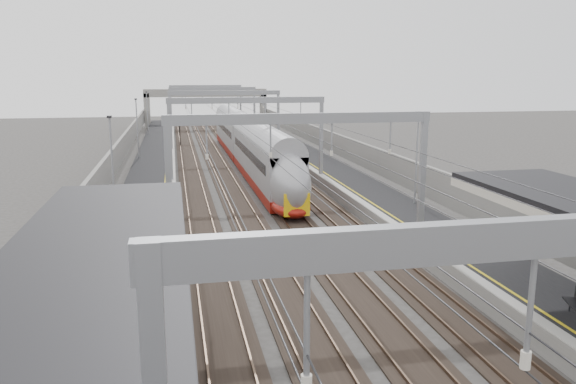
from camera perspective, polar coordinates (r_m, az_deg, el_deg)
name	(u,v)px	position (r m, az deg, el deg)	size (l,w,h in m)	color
platform_left	(152,180)	(49.92, -13.66, 1.23)	(4.00, 120.00, 1.00)	black
platform_right	(330,173)	(51.79, 4.31, 1.91)	(4.00, 120.00, 1.00)	black
tracks	(244,181)	(50.31, -4.50, 1.09)	(11.40, 140.00, 0.20)	black
overhead_line	(235,108)	(56.11, -5.45, 8.45)	(13.00, 140.00, 6.60)	gray
overbridge	(206,98)	(104.33, -8.34, 9.45)	(22.00, 2.20, 6.90)	gray
wall_left	(113,168)	(49.97, -17.39, 2.31)	(0.30, 120.00, 3.20)	gray
wall_right	(364,160)	(52.57, 7.69, 3.20)	(0.30, 120.00, 3.20)	gray
train	(249,148)	(57.47, -3.96, 4.48)	(2.68, 48.76, 4.23)	maroon
signal_green	(180,128)	(76.66, -10.96, 6.38)	(0.32, 0.32, 3.48)	black
signal_red_near	(243,128)	(76.32, -4.59, 6.53)	(0.32, 0.32, 3.48)	black
signal_red_far	(256,125)	(79.53, -3.27, 6.76)	(0.32, 0.32, 3.48)	black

